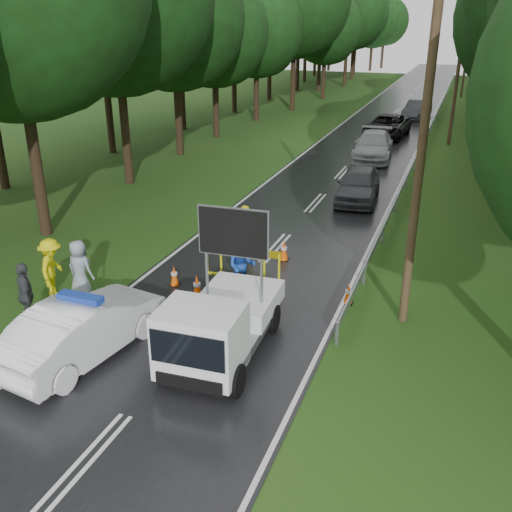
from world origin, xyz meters
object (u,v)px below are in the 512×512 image
at_px(civilian, 242,266).
at_px(barrier, 242,256).
at_px(queue_car_fourth, 417,110).
at_px(queue_car_first, 358,184).
at_px(queue_car_third, 387,126).
at_px(officer, 245,230).
at_px(police_sedan, 84,328).
at_px(work_truck, 218,325).
at_px(queue_car_second, 373,146).

bearing_deg(civilian, barrier, 90.32).
bearing_deg(civilian, queue_car_fourth, 67.43).
relative_size(queue_car_first, queue_car_third, 0.82).
bearing_deg(queue_car_fourth, queue_car_third, -90.81).
height_order(officer, queue_car_third, officer).
xyz_separation_m(police_sedan, queue_car_third, (3.06, 31.83, -0.01)).
relative_size(work_truck, civilian, 2.57).
bearing_deg(queue_car_third, queue_car_first, -82.38).
bearing_deg(queue_car_second, police_sedan, -102.45).
relative_size(work_truck, queue_car_second, 0.85).
distance_m(police_sedan, queue_car_first, 16.32).
height_order(queue_car_third, queue_car_fourth, queue_car_third).
distance_m(police_sedan, officer, 7.83).
bearing_deg(police_sedan, queue_car_second, -88.51).
distance_m(work_truck, queue_car_first, 14.83).
bearing_deg(queue_car_third, officer, -89.76).
xyz_separation_m(police_sedan, barrier, (2.06, 5.81, 0.01)).
xyz_separation_m(work_truck, officer, (-1.89, 6.70, -0.04)).
xyz_separation_m(police_sedan, queue_car_fourth, (4.32, 40.79, -0.03)).
xyz_separation_m(barrier, officer, (-0.66, 1.90, 0.15)).
xyz_separation_m(barrier, queue_car_second, (1.19, 18.93, -0.01)).
height_order(police_sedan, queue_car_second, police_sedan).
relative_size(civilian, queue_car_second, 0.33).
relative_size(police_sedan, queue_car_second, 0.91).
height_order(officer, civilian, officer).
bearing_deg(queue_car_first, queue_car_fourth, 84.60).
bearing_deg(civilian, queue_car_second, 68.08).
relative_size(police_sedan, barrier, 1.94).
bearing_deg(police_sedan, work_truck, -153.94).
relative_size(queue_car_first, queue_car_fourth, 1.00).
relative_size(queue_car_second, queue_car_fourth, 1.18).
bearing_deg(queue_car_second, officer, -101.17).
relative_size(police_sedan, queue_car_fourth, 1.08).
distance_m(work_truck, officer, 6.96).
distance_m(barrier, queue_car_fourth, 35.05).
height_order(police_sedan, queue_car_first, police_sedan).
bearing_deg(queue_car_first, queue_car_third, 88.71).
bearing_deg(barrier, queue_car_third, 82.05).
bearing_deg(queue_car_fourth, queue_car_second, -86.66).
distance_m(queue_car_first, queue_car_third, 16.04).
distance_m(civilian, queue_car_first, 11.11).
height_order(police_sedan, civilian, civilian).
bearing_deg(officer, barrier, 73.85).
height_order(police_sedan, work_truck, work_truck).
bearing_deg(police_sedan, barrier, -100.51).
distance_m(work_truck, queue_car_third, 30.82).
distance_m(officer, queue_car_fourth, 33.21).
bearing_deg(officer, civilian, 74.08).
height_order(work_truck, barrier, work_truck).
bearing_deg(officer, work_truck, 70.46).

